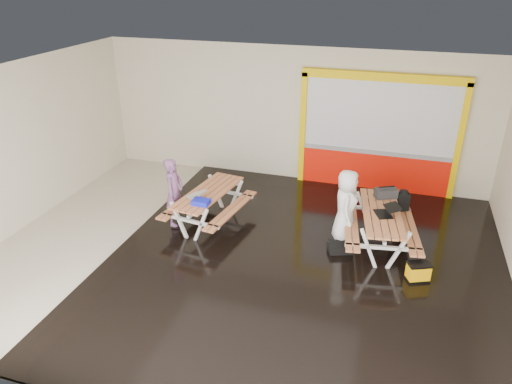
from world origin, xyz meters
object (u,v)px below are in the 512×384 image
(blue_pouch, at_px, (201,202))
(person_left, at_px, (174,192))
(laptop_left, at_px, (197,195))
(laptop_right, at_px, (387,212))
(fluke_bag, at_px, (418,272))
(person_right, at_px, (346,206))
(picnic_table_left, at_px, (209,199))
(picnic_table_right, at_px, (381,220))
(toolbox, at_px, (386,193))
(dark_case, at_px, (340,247))
(backpack, at_px, (403,200))

(blue_pouch, bearing_deg, person_left, 158.15)
(laptop_left, distance_m, laptop_right, 3.91)
(laptop_left, relative_size, fluke_bag, 0.98)
(person_right, xyz_separation_m, laptop_right, (0.80, -0.06, 0.03))
(picnic_table_left, xyz_separation_m, laptop_right, (3.76, 0.02, 0.27))
(laptop_right, bearing_deg, person_left, -175.83)
(picnic_table_right, distance_m, laptop_right, 0.29)
(toolbox, distance_m, fluke_bag, 1.97)
(picnic_table_left, distance_m, picnic_table_right, 3.67)
(person_right, bearing_deg, toolbox, -53.36)
(picnic_table_right, xyz_separation_m, laptop_right, (0.09, -0.10, 0.26))
(person_right, xyz_separation_m, blue_pouch, (-2.87, -0.69, -0.01))
(laptop_left, bearing_deg, person_left, 179.01)
(picnic_table_right, relative_size, fluke_bag, 4.80)
(dark_case, bearing_deg, picnic_table_left, 173.76)
(laptop_left, distance_m, backpack, 4.36)
(person_right, relative_size, toolbox, 3.03)
(picnic_table_left, height_order, dark_case, picnic_table_left)
(blue_pouch, height_order, toolbox, toolbox)
(blue_pouch, distance_m, toolbox, 3.86)
(blue_pouch, bearing_deg, picnic_table_left, 98.75)
(toolbox, height_order, dark_case, toolbox)
(person_left, xyz_separation_m, toolbox, (4.36, 1.09, 0.09))
(picnic_table_left, distance_m, dark_case, 3.01)
(person_left, height_order, laptop_right, person_left)
(laptop_left, xyz_separation_m, fluke_bag, (4.58, -0.57, -0.65))
(person_right, bearing_deg, picnic_table_right, -94.34)
(person_right, height_order, fluke_bag, person_right)
(blue_pouch, relative_size, dark_case, 0.78)
(blue_pouch, relative_size, backpack, 0.79)
(person_right, bearing_deg, person_left, 88.93)
(laptop_right, xyz_separation_m, dark_case, (-0.81, -0.35, -0.76))
(blue_pouch, bearing_deg, laptop_left, 128.10)
(person_left, distance_m, dark_case, 3.68)
(laptop_left, distance_m, toolbox, 3.99)
(laptop_right, relative_size, blue_pouch, 1.62)
(blue_pouch, xyz_separation_m, fluke_bag, (4.35, -0.28, -0.65))
(backpack, bearing_deg, fluke_bag, -77.41)
(picnic_table_right, relative_size, laptop_left, 4.91)
(picnic_table_left, relative_size, dark_case, 4.90)
(blue_pouch, bearing_deg, person_right, 13.48)
(backpack, xyz_separation_m, fluke_bag, (0.40, -1.77, -0.55))
(dark_case, xyz_separation_m, fluke_bag, (1.50, -0.56, 0.08))
(backpack, bearing_deg, laptop_right, -108.67)
(picnic_table_right, bearing_deg, laptop_left, -173.58)
(picnic_table_left, distance_m, blue_pouch, 0.65)
(picnic_table_left, relative_size, person_right, 1.45)
(fluke_bag, bearing_deg, dark_case, 159.50)
(picnic_table_left, distance_m, toolbox, 3.79)
(laptop_left, bearing_deg, laptop_right, 4.86)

